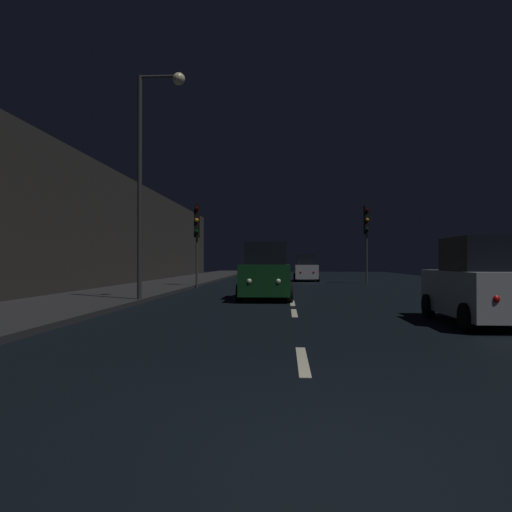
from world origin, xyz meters
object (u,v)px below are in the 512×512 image
at_px(streetlamp_overhead, 151,153).
at_px(car_approaching_headlights, 266,273).
at_px(car_parked_right_near, 481,284).
at_px(traffic_light_far_right, 367,227).
at_px(car_distant_taillights, 306,269).
at_px(traffic_light_far_left, 197,227).

bearing_deg(streetlamp_overhead, car_approaching_headlights, 29.10).
xyz_separation_m(streetlamp_overhead, car_parked_right_near, (9.39, -5.14, -4.37)).
bearing_deg(traffic_light_far_right, car_approaching_headlights, -31.12).
distance_m(traffic_light_far_right, car_distant_taillights, 6.17).
relative_size(car_distant_taillights, car_parked_right_near, 0.97).
bearing_deg(traffic_light_far_right, car_distant_taillights, -141.61).
bearing_deg(traffic_light_far_left, car_parked_right_near, 25.42).
bearing_deg(traffic_light_far_right, car_parked_right_near, -9.56).
xyz_separation_m(traffic_light_far_right, car_parked_right_near, (-0.80, -21.51, -2.88)).
relative_size(traffic_light_far_right, car_parked_right_near, 1.28).
bearing_deg(car_distant_taillights, traffic_light_far_right, -134.19).
bearing_deg(streetlamp_overhead, car_distant_taillights, 72.66).
relative_size(car_approaching_headlights, car_distant_taillights, 1.11).
relative_size(streetlamp_overhead, car_parked_right_near, 1.99).
bearing_deg(car_approaching_headlights, traffic_light_far_right, 156.30).
bearing_deg(car_approaching_headlights, car_distant_taillights, 172.66).
height_order(traffic_light_far_left, streetlamp_overhead, streetlamp_overhead).
bearing_deg(car_distant_taillights, car_parked_right_near, -173.02).
bearing_deg(car_parked_right_near, car_approaching_headlights, 36.32).
xyz_separation_m(traffic_light_far_left, car_approaching_headlights, (4.20, -8.02, -2.41)).
height_order(car_distant_taillights, car_parked_right_near, car_parked_right_near).
relative_size(traffic_light_far_right, car_approaching_headlights, 1.18).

